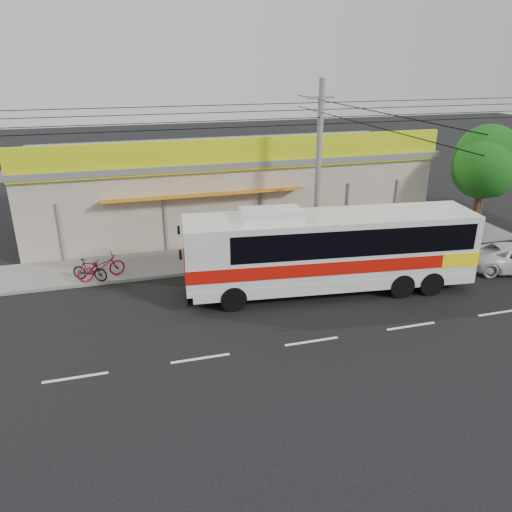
# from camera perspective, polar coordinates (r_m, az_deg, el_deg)

# --- Properties ---
(ground) EXTENTS (120.00, 120.00, 0.00)m
(ground) POSITION_cam_1_polar(r_m,az_deg,el_deg) (20.16, 3.75, -6.12)
(ground) COLOR black
(ground) RESTS_ON ground
(sidewalk) EXTENTS (30.00, 3.20, 0.15)m
(sidewalk) POSITION_cam_1_polar(r_m,az_deg,el_deg) (25.33, -0.68, 0.19)
(sidewalk) COLOR slate
(sidewalk) RESTS_ON ground
(lane_markings) EXTENTS (50.00, 0.12, 0.01)m
(lane_markings) POSITION_cam_1_polar(r_m,az_deg,el_deg) (18.13, 6.38, -9.68)
(lane_markings) COLOR silver
(lane_markings) RESTS_ON ground
(storefront_building) EXTENTS (22.60, 9.20, 5.70)m
(storefront_building) POSITION_cam_1_polar(r_m,az_deg,el_deg) (29.79, -3.49, 8.00)
(storefront_building) COLOR gray
(storefront_building) RESTS_ON ground
(coach_bus) EXTENTS (12.39, 3.84, 3.76)m
(coach_bus) POSITION_cam_1_polar(r_m,az_deg,el_deg) (21.19, 8.95, 1.06)
(coach_bus) COLOR silver
(coach_bus) RESTS_ON ground
(motorbike_red) EXTENTS (2.26, 1.37, 1.12)m
(motorbike_red) POSITION_cam_1_polar(r_m,az_deg,el_deg) (23.29, -17.29, -1.18)
(motorbike_red) COLOR maroon
(motorbike_red) RESTS_ON sidewalk
(motorbike_dark) EXTENTS (1.70, 1.24, 1.01)m
(motorbike_dark) POSITION_cam_1_polar(r_m,az_deg,el_deg) (23.24, -18.48, -1.53)
(motorbike_dark) COLOR black
(motorbike_dark) RESTS_ON sidewalk
(utility_pole) EXTENTS (34.00, 14.00, 8.55)m
(utility_pole) POSITION_cam_1_polar(r_m,az_deg,el_deg) (23.85, 7.42, 15.97)
(utility_pole) COLOR slate
(utility_pole) RESTS_ON ground
(tree_near) EXTENTS (3.29, 3.29, 5.45)m
(tree_near) POSITION_cam_1_polar(r_m,az_deg,el_deg) (29.98, 24.72, 8.87)
(tree_near) COLOR black
(tree_near) RESTS_ON ground
(tree_far) EXTENTS (3.65, 3.65, 6.05)m
(tree_far) POSITION_cam_1_polar(r_m,az_deg,el_deg) (30.70, 25.16, 9.84)
(tree_far) COLOR black
(tree_far) RESTS_ON ground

